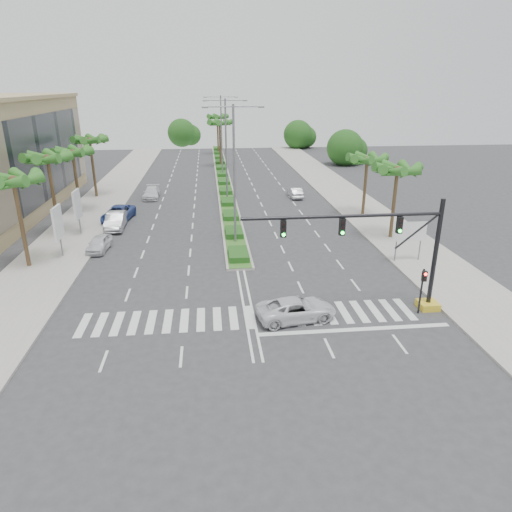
{
  "coord_description": "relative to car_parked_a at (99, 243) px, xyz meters",
  "views": [
    {
      "loc": [
        -2.22,
        -24.96,
        13.49
      ],
      "look_at": [
        0.68,
        2.71,
        3.0
      ],
      "focal_mm": 32.0,
      "sensor_mm": 36.0,
      "label": 1
    }
  ],
  "objects": [
    {
      "name": "palm_left_far",
      "position": [
        -4.7,
        12.64,
        5.85
      ],
      "size": [
        4.57,
        4.68,
        7.35
      ],
      "color": "brown",
      "rests_on": "ground"
    },
    {
      "name": "footpath_right",
      "position": [
        27.0,
        6.64,
        -0.57
      ],
      "size": [
        6.0,
        120.0,
        0.15
      ],
      "primitive_type": "cube",
      "color": "gray",
      "rests_on": "ground"
    },
    {
      "name": "ground",
      "position": [
        11.8,
        -13.36,
        -0.65
      ],
      "size": [
        160.0,
        160.0,
        0.0
      ],
      "primitive_type": "plane",
      "color": "#333335",
      "rests_on": "ground"
    },
    {
      "name": "car_parked_a",
      "position": [
        0.0,
        0.0,
        0.0
      ],
      "size": [
        1.87,
        3.94,
        1.3
      ],
      "primitive_type": "imported",
      "rotation": [
        0.0,
        0.0,
        -0.09
      ],
      "color": "silver",
      "rests_on": "ground"
    },
    {
      "name": "palm_right_far",
      "position": [
        26.3,
        8.64,
        5.26
      ],
      "size": [
        4.57,
        4.68,
        6.75
      ],
      "color": "brown",
      "rests_on": "ground"
    },
    {
      "name": "billboard_near",
      "position": [
        -2.7,
        -1.36,
        2.31
      ],
      "size": [
        0.18,
        2.1,
        4.35
      ],
      "color": "slate",
      "rests_on": "ground"
    },
    {
      "name": "palm_median_a",
      "position": [
        11.8,
        41.64,
        6.52
      ],
      "size": [
        4.57,
        4.68,
        8.05
      ],
      "color": "brown",
      "rests_on": "ground"
    },
    {
      "name": "palm_left_mid",
      "position": [
        -4.7,
        4.64,
        6.43
      ],
      "size": [
        4.57,
        4.68,
        7.95
      ],
      "color": "brown",
      "rests_on": "ground"
    },
    {
      "name": "streetlight_mid",
      "position": [
        11.8,
        16.64,
        6.16
      ],
      "size": [
        5.1,
        0.25,
        12.0
      ],
      "color": "slate",
      "rests_on": "ground"
    },
    {
      "name": "palm_left_near",
      "position": [
        -4.7,
        -3.36,
        6.04
      ],
      "size": [
        4.57,
        4.68,
        7.55
      ],
      "color": "brown",
      "rests_on": "ground"
    },
    {
      "name": "signal_gantry",
      "position": [
        21.07,
        -13.37,
        2.81
      ],
      "size": [
        12.6,
        1.2,
        7.2
      ],
      "color": "gold",
      "rests_on": "ground"
    },
    {
      "name": "car_parked_b",
      "position": [
        0.25,
        6.53,
        0.16
      ],
      "size": [
        1.85,
        4.97,
        1.62
      ],
      "primitive_type": "imported",
      "rotation": [
        0.0,
        0.0,
        0.03
      ],
      "color": "#A2A3A7",
      "rests_on": "ground"
    },
    {
      "name": "car_right",
      "position": [
        20.45,
        17.77,
        -0.0
      ],
      "size": [
        1.55,
        3.99,
        1.3
      ],
      "primitive_type": "imported",
      "rotation": [
        0.0,
        0.0,
        3.19
      ],
      "color": "silver",
      "rests_on": "ground"
    },
    {
      "name": "streetlight_near",
      "position": [
        11.8,
        0.64,
        6.16
      ],
      "size": [
        5.1,
        0.25,
        12.0
      ],
      "color": "slate",
      "rests_on": "ground"
    },
    {
      "name": "median_grass",
      "position": [
        11.8,
        31.64,
        -0.43
      ],
      "size": [
        1.8,
        75.0,
        0.04
      ],
      "primitive_type": "cube",
      "color": "#2B591E",
      "rests_on": "median"
    },
    {
      "name": "car_parked_c",
      "position": [
        0.0,
        9.4,
        0.11
      ],
      "size": [
        3.2,
        5.73,
        1.51
      ],
      "primitive_type": "imported",
      "rotation": [
        0.0,
        0.0,
        -0.13
      ],
      "color": "#2D438C",
      "rests_on": "ground"
    },
    {
      "name": "pedestrian_signal",
      "position": [
        22.4,
        -14.04,
        1.39
      ],
      "size": [
        0.28,
        0.36,
        3.0
      ],
      "color": "black",
      "rests_on": "ground"
    },
    {
      "name": "footpath_left",
      "position": [
        -3.4,
        6.64,
        -0.57
      ],
      "size": [
        6.0,
        120.0,
        0.15
      ],
      "primitive_type": "cube",
      "color": "gray",
      "rests_on": "ground"
    },
    {
      "name": "billboard_far",
      "position": [
        -2.7,
        4.64,
        2.31
      ],
      "size": [
        0.18,
        2.1,
        4.35
      ],
      "color": "slate",
      "rests_on": "ground"
    },
    {
      "name": "direction_sign",
      "position": [
        25.3,
        -5.37,
        1.8
      ],
      "size": [
        2.7,
        0.11,
        3.4
      ],
      "color": "slate",
      "rests_on": "ground"
    },
    {
      "name": "palm_median_b",
      "position": [
        11.8,
        56.64,
        6.52
      ],
      "size": [
        4.57,
        4.68,
        8.05
      ],
      "color": "brown",
      "rests_on": "ground"
    },
    {
      "name": "car_crossing",
      "position": [
        14.61,
        -13.92,
        0.03
      ],
      "size": [
        5.16,
        2.96,
        1.35
      ],
      "primitive_type": "imported",
      "rotation": [
        0.0,
        0.0,
        1.72
      ],
      "color": "silver",
      "rests_on": "ground"
    },
    {
      "name": "car_parked_d",
      "position": [
        2.37,
        19.4,
        0.03
      ],
      "size": [
        1.92,
        4.71,
        1.37
      ],
      "primitive_type": "imported",
      "rotation": [
        0.0,
        0.0,
        0.0
      ],
      "color": "silver",
      "rests_on": "ground"
    },
    {
      "name": "palm_right_near",
      "position": [
        26.3,
        0.64,
        5.55
      ],
      "size": [
        4.57,
        4.68,
        7.05
      ],
      "color": "brown",
      "rests_on": "ground"
    },
    {
      "name": "streetlight_far",
      "position": [
        11.8,
        32.64,
        6.16
      ],
      "size": [
        5.1,
        0.25,
        12.0
      ],
      "color": "slate",
      "rests_on": "ground"
    },
    {
      "name": "median",
      "position": [
        11.8,
        31.64,
        -0.55
      ],
      "size": [
        2.2,
        75.0,
        0.2
      ],
      "primitive_type": "cube",
      "color": "gray",
      "rests_on": "ground"
    },
    {
      "name": "palm_left_end",
      "position": [
        -4.7,
        20.64,
        6.23
      ],
      "size": [
        4.57,
        4.68,
        7.75
      ],
      "color": "brown",
      "rests_on": "ground"
    }
  ]
}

